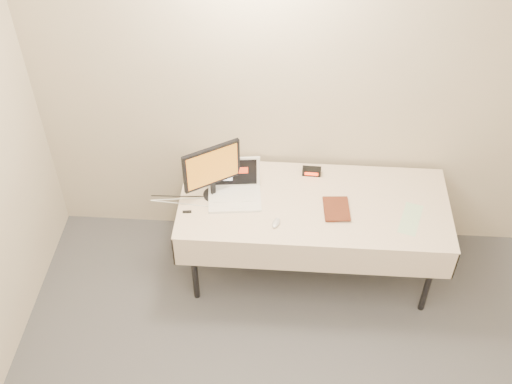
# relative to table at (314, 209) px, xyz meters

# --- Properties ---
(back_wall) EXTENTS (4.00, 0.10, 2.70)m
(back_wall) POSITION_rel_table_xyz_m (0.00, 0.45, 0.67)
(back_wall) COLOR beige
(back_wall) RESTS_ON ground
(table) EXTENTS (1.86, 0.81, 0.74)m
(table) POSITION_rel_table_xyz_m (0.00, 0.00, 0.00)
(table) COLOR black
(table) RESTS_ON ground
(laptop) EXTENTS (0.39, 0.33, 0.25)m
(laptop) POSITION_rel_table_xyz_m (-0.56, 0.04, 0.12)
(laptop) COLOR white
(laptop) RESTS_ON table
(monitor) EXTENTS (0.36, 0.24, 0.42)m
(monitor) POSITION_rel_table_xyz_m (-0.70, 0.02, 0.31)
(monitor) COLOR black
(monitor) RESTS_ON table
(book) EXTENTS (0.17, 0.03, 0.23)m
(book) POSITION_rel_table_xyz_m (0.06, -0.08, 0.18)
(book) COLOR maroon
(book) RESTS_ON table
(alarm_clock) EXTENTS (0.14, 0.06, 0.06)m
(alarm_clock) POSITION_rel_table_xyz_m (-0.02, 0.29, 0.09)
(alarm_clock) COLOR black
(alarm_clock) RESTS_ON table
(clicker) EXTENTS (0.07, 0.11, 0.02)m
(clicker) POSITION_rel_table_xyz_m (-0.25, -0.22, 0.07)
(clicker) COLOR silver
(clicker) RESTS_ON table
(paper_form) EXTENTS (0.20, 0.33, 0.00)m
(paper_form) POSITION_rel_table_xyz_m (0.65, -0.12, 0.06)
(paper_form) COLOR #BDE5B6
(paper_form) RESTS_ON table
(usb_dongle) EXTENTS (0.06, 0.02, 0.01)m
(usb_dongle) POSITION_rel_table_xyz_m (-0.86, -0.15, 0.07)
(usb_dongle) COLOR black
(usb_dongle) RESTS_ON table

